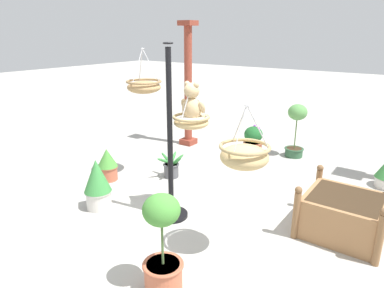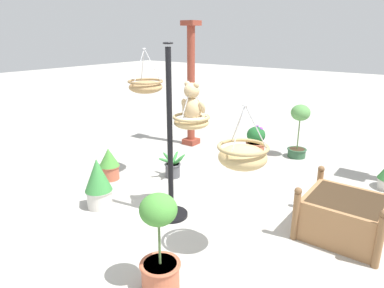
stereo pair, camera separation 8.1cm
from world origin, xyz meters
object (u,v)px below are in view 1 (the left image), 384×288
hanging_basket_with_teddy (191,121)px  potted_plant_tall_leafy (163,247)px  hanging_basket_right_low (244,155)px  potted_plant_trailing_ivy (97,184)px  potted_plant_flowering_red (253,140)px  potted_plant_conical_shrub (107,164)px  potted_plant_small_succulent (171,168)px  teddy_bear (192,104)px  display_pole_central (171,169)px  wooden_planter_box (344,214)px  greenhouse_pillar_left (188,88)px  hanging_basket_left_high (144,86)px  potted_plant_fern_front (296,128)px

hanging_basket_with_teddy → potted_plant_tall_leafy: 1.74m
hanging_basket_right_low → potted_plant_trailing_ivy: size_ratio=0.90×
potted_plant_flowering_red → potted_plant_conical_shrub: (-1.37, -2.66, 0.00)m
potted_plant_small_succulent → teddy_bear: bearing=-37.7°
display_pole_central → hanging_basket_with_teddy: bearing=59.0°
wooden_planter_box → potted_plant_conical_shrub: (-3.60, -0.56, 0.01)m
greenhouse_pillar_left → potted_plant_flowering_red: bearing=11.2°
display_pole_central → potted_plant_conical_shrub: size_ratio=4.14×
teddy_bear → hanging_basket_right_low: teddy_bear is taller
hanging_basket_left_high → potted_plant_conical_shrub: (-0.44, -0.50, -1.27)m
potted_plant_conical_shrub → potted_plant_fern_front: bearing=54.2°
greenhouse_pillar_left → wooden_planter_box: bearing=-26.4°
greenhouse_pillar_left → potted_plant_conical_shrub: bearing=-88.4°
potted_plant_fern_front → potted_plant_trailing_ivy: 3.99m
hanging_basket_with_teddy → wooden_planter_box: (1.83, 0.63, -1.02)m
greenhouse_pillar_left → hanging_basket_with_teddy: bearing=-53.1°
potted_plant_tall_leafy → potted_plant_trailing_ivy: 1.93m
potted_plant_flowering_red → hanging_basket_with_teddy: bearing=-81.5°
hanging_basket_left_high → potted_plant_tall_leafy: bearing=-44.3°
hanging_basket_left_high → potted_plant_tall_leafy: hanging_basket_left_high is taller
teddy_bear → potted_plant_tall_leafy: bearing=-64.7°
display_pole_central → hanging_basket_with_teddy: 0.68m
potted_plant_flowering_red → potted_plant_trailing_ivy: 3.48m
teddy_bear → potted_plant_fern_front: bearing=83.2°
hanging_basket_right_low → potted_plant_flowering_red: hanging_basket_right_low is taller
teddy_bear → potted_plant_fern_front: teddy_bear is taller
hanging_basket_right_low → teddy_bear: bearing=153.0°
potted_plant_small_succulent → potted_plant_conical_shrub: potted_plant_conical_shrub is taller
display_pole_central → potted_plant_flowering_red: display_pole_central is taller
display_pole_central → greenhouse_pillar_left: 3.24m
teddy_bear → potted_plant_conical_shrub: teddy_bear is taller
potted_plant_flowering_red → greenhouse_pillar_left: bearing=-168.8°
hanging_basket_right_low → potted_plant_small_succulent: (-2.00, 1.28, -1.02)m
wooden_planter_box → potted_plant_fern_front: 2.83m
potted_plant_tall_leafy → potted_plant_trailing_ivy: (-1.79, 0.72, -0.10)m
potted_plant_fern_front → potted_plant_small_succulent: potted_plant_fern_front is taller
teddy_bear → potted_plant_fern_front: (0.36, 3.01, -0.92)m
wooden_planter_box → potted_plant_small_succulent: 2.82m
teddy_bear → hanging_basket_left_high: hanging_basket_left_high is taller
hanging_basket_with_teddy → greenhouse_pillar_left: greenhouse_pillar_left is taller
greenhouse_pillar_left → hanging_basket_left_high: bearing=-75.0°
potted_plant_fern_front → potted_plant_flowering_red: size_ratio=1.79×
greenhouse_pillar_left → potted_plant_fern_front: bearing=14.7°
potted_plant_tall_leafy → hanging_basket_with_teddy: bearing=115.7°
hanging_basket_left_high → potted_plant_flowering_red: size_ratio=1.18×
potted_plant_flowering_red → potted_plant_small_succulent: (-0.58, -1.95, -0.11)m
hanging_basket_left_high → wooden_planter_box: (3.17, 0.06, -1.28)m
greenhouse_pillar_left → potted_plant_tall_leafy: bearing=-56.8°
potted_plant_small_succulent → potted_plant_flowering_red: bearing=73.5°
hanging_basket_right_low → potted_plant_fern_front: hanging_basket_right_low is taller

